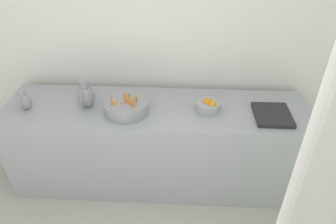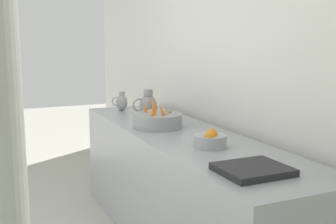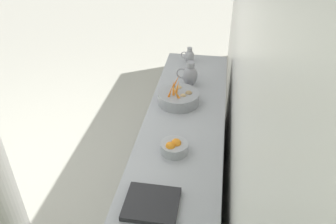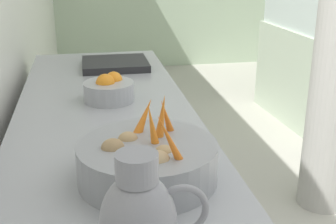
% 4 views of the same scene
% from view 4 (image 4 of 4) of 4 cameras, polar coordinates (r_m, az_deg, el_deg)
% --- Properties ---
extents(vegetable_colander, '(0.38, 0.38, 0.24)m').
position_cam_4_polar(vegetable_colander, '(1.23, -2.59, -6.19)').
color(vegetable_colander, gray).
rests_on(vegetable_colander, prep_counter).
extents(orange_bowl, '(0.21, 0.21, 0.12)m').
position_cam_4_polar(orange_bowl, '(1.88, -7.46, 2.83)').
color(orange_bowl, '#9EA0A5').
rests_on(orange_bowl, prep_counter).
extents(metal_pitcher_tall, '(0.21, 0.15, 0.25)m').
position_cam_4_polar(metal_pitcher_tall, '(0.88, -3.60, -13.47)').
color(metal_pitcher_tall, gray).
rests_on(metal_pitcher_tall, prep_counter).
extents(counter_sink_basin, '(0.34, 0.30, 0.04)m').
position_cam_4_polar(counter_sink_basin, '(2.41, -6.71, 6.05)').
color(counter_sink_basin, '#232326').
rests_on(counter_sink_basin, prep_counter).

